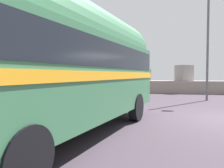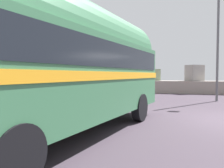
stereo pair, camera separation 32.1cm
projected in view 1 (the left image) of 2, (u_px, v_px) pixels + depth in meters
breakwater at (186, 85)px, 19.57m from camera, size 31.36×2.05×2.48m
vintage_coach at (67, 59)px, 5.80m from camera, size 4.09×8.89×3.70m
lamp_post at (210, 35)px, 13.73m from camera, size 1.08×0.34×7.44m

